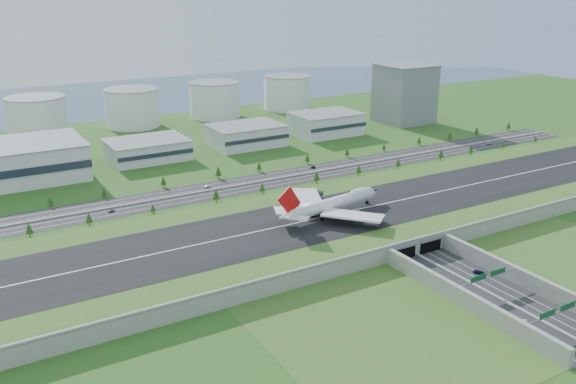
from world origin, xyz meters
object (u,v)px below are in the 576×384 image
office_tower (404,94)px  car_5 (313,167)px  fuel_tank_a (37,117)px  car_0 (448,284)px  car_1 (526,322)px  car_7 (207,186)px  boeing_747 (332,204)px  car_2 (479,272)px  car_4 (111,210)px  car_6 (489,143)px

office_tower → car_5: size_ratio=13.86×
fuel_tank_a → car_0: fuel_tank_a is taller
car_1 → car_7: (-41.46, 223.91, 0.08)m
office_tower → fuel_tank_a: bearing=160.2°
car_1 → car_5: size_ratio=1.00×
car_0 → fuel_tank_a: bearing=100.7°
boeing_747 → car_2: 87.18m
car_5 → car_2: bearing=-11.9°
car_1 → car_2: (17.75, 41.30, 0.10)m
car_5 → car_7: bearing=-92.5°
car_2 → car_7: car_2 is taller
boeing_747 → car_4: bearing=129.9°
car_1 → car_5: car_1 is taller
boeing_747 → car_2: (27.85, -81.49, -13.60)m
car_0 → car_4: size_ratio=1.01×
boeing_747 → car_7: bearing=98.7°
fuel_tank_a → car_4: bearing=-88.8°
car_0 → car_2: (21.23, 1.90, -0.00)m
car_6 → car_0: bearing=121.4°
car_6 → car_7: size_ratio=1.17×
office_tower → car_5: 188.57m
office_tower → car_1: size_ratio=13.82×
car_4 → car_7: size_ratio=0.87×
boeing_747 → car_4: size_ratio=16.73×
fuel_tank_a → car_7: (71.64, -207.76, -16.65)m
car_1 → car_6: (210.63, 210.33, 0.17)m
car_0 → car_6: bearing=33.7°
car_2 → car_7: (-59.21, 182.61, -0.02)m
office_tower → fuel_tank_a: 340.18m
fuel_tank_a → car_7: size_ratio=9.92×
fuel_tank_a → boeing_747: 325.61m
boeing_747 → car_1: (10.10, -122.79, -13.70)m
office_tower → car_5: (-163.15, -90.69, -26.73)m
boeing_747 → car_4: 132.42m
car_2 → car_7: size_ratio=1.08×
car_2 → car_1: bearing=48.8°
office_tower → fuel_tank_a: size_ratio=1.10×
car_4 → car_5: bearing=-100.2°
office_tower → car_4: bearing=-161.4°
car_0 → car_6: size_ratio=0.75×
boeing_747 → car_0: (6.62, -83.39, -13.60)m
car_1 → car_4: bearing=141.4°
boeing_747 → car_6: 237.84m
office_tower → boeing_747: (-217.00, -193.88, -13.03)m
car_0 → car_4: bearing=116.7°
car_0 → car_5: 192.47m
car_7 → office_tower: bearing=113.5°
boeing_747 → car_0: bearing=-94.0°
fuel_tank_a → car_0: bearing=-74.4°
car_0 → car_7: size_ratio=0.88×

